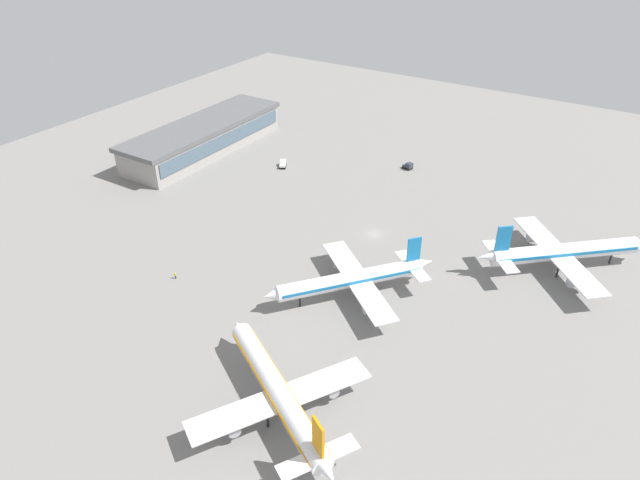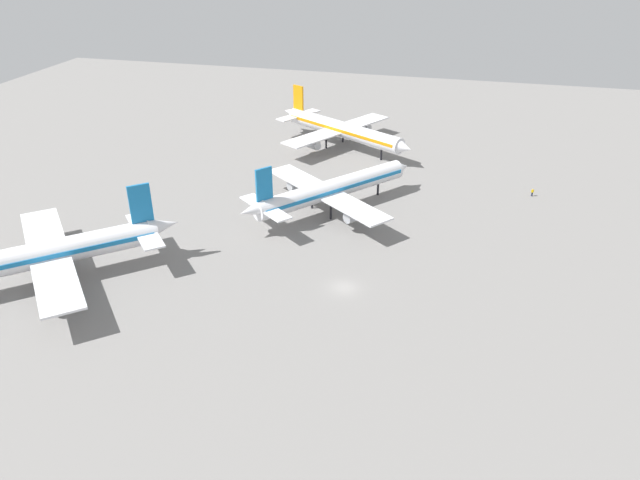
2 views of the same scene
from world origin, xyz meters
TOP-DOWN VIEW (x-y plane):
  - ground at (0.00, 0.00)m, footprint 288.00×288.00m
  - terminal_building at (-18.93, -77.94)m, footprint 65.36×19.23m
  - airplane_at_gate at (26.89, 8.53)m, footprint 34.38×29.96m
  - airplane_taxiing at (-10.10, 46.45)m, footprint 33.82×36.28m
  - airplane_distant at (63.67, 14.36)m, footprint 32.03×38.25m
  - pushback_tractor at (-22.57, -46.42)m, footprint 4.75×3.89m
  - baggage_tug at (-43.44, -9.89)m, footprint 3.01×3.62m
  - ground_crew_worker at (43.93, -30.67)m, footprint 0.50×0.54m

SIDE VIEW (x-z plane):
  - ground at x=0.00m, z-range 0.00..0.00m
  - ground_crew_worker at x=43.93m, z-range 0.01..1.68m
  - pushback_tractor at x=-22.57m, z-range 0.02..1.92m
  - baggage_tug at x=-43.44m, z-range 0.01..2.31m
  - airplane_at_gate at x=26.89m, z-range -1.71..10.83m
  - airplane_distant at x=63.67m, z-range -1.76..11.14m
  - airplane_taxiing at x=-10.10m, z-range -1.86..11.74m
  - terminal_building at x=-18.93m, z-range 0.10..10.37m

